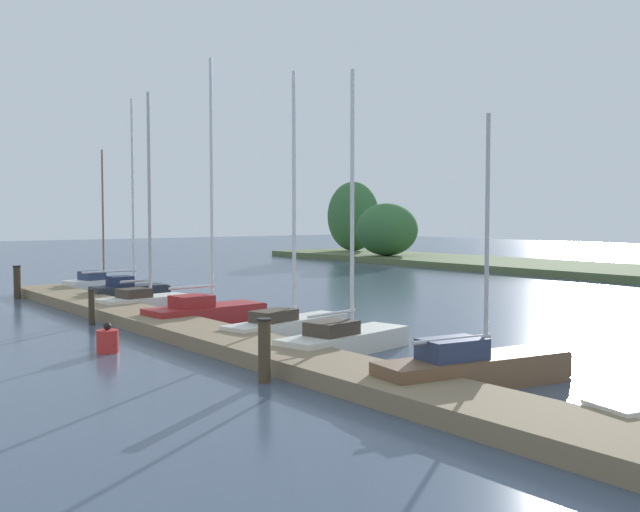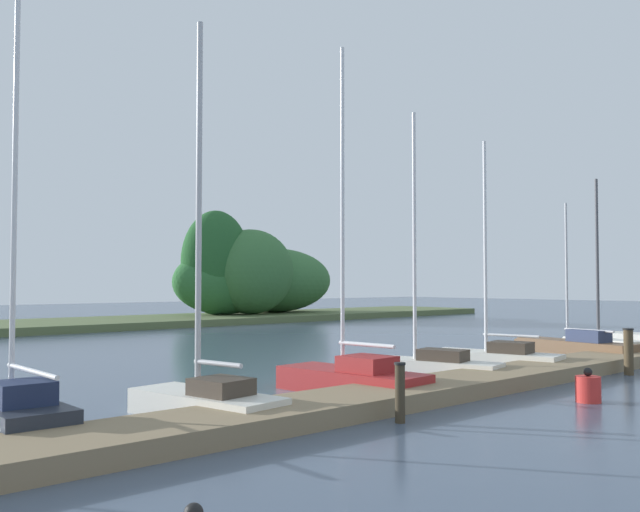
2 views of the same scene
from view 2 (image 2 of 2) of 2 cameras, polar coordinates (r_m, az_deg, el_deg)
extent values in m
cube|color=#847051|center=(17.10, 14.04, -9.87)|extent=(29.70, 1.80, 0.35)
cube|color=#56663D|center=(39.42, -21.47, -5.38)|extent=(65.55, 8.00, 0.40)
ellipsoid|color=#386B38|center=(45.75, -5.72, -1.30)|extent=(6.06, 4.84, 5.61)
ellipsoid|color=#235628|center=(44.97, -8.58, -0.54)|extent=(4.88, 3.40, 6.75)
ellipsoid|color=#386B38|center=(48.85, -3.63, -2.01)|extent=(8.88, 5.93, 4.50)
ellipsoid|color=#2D6633|center=(45.52, -7.83, -2.14)|extent=(7.68, 3.72, 4.26)
cube|color=#232833|center=(12.29, -23.93, -12.29)|extent=(1.17, 2.74, 0.56)
cube|color=#1E2847|center=(11.90, -23.40, -10.36)|extent=(0.86, 0.83, 0.37)
cylinder|color=silver|center=(12.40, -23.94, 5.45)|extent=(0.09, 0.09, 7.04)
cylinder|color=silver|center=(11.48, -22.75, -8.77)|extent=(0.11, 2.08, 0.08)
cube|color=silver|center=(13.00, -9.40, -12.11)|extent=(1.59, 3.31, 0.46)
cube|color=silver|center=(14.09, -13.35, -11.40)|extent=(0.73, 0.88, 0.39)
cube|color=#3D3328|center=(12.65, -8.17, -10.64)|extent=(0.98, 1.07, 0.30)
cylinder|color=#B7B7BC|center=(13.06, -10.00, 4.18)|extent=(0.11, 0.11, 6.91)
cylinder|color=#B7B7BC|center=(12.66, -8.46, -8.79)|extent=(0.27, 1.20, 0.09)
cube|color=maroon|center=(15.61, 2.65, -10.35)|extent=(1.52, 3.68, 0.53)
cube|color=maroon|center=(16.70, -1.64, -9.91)|extent=(0.76, 0.95, 0.45)
cube|color=maroon|center=(15.26, 3.94, -8.89)|extent=(1.02, 1.15, 0.34)
cylinder|color=silver|center=(15.72, 1.87, 4.10)|extent=(0.09, 0.09, 7.35)
cylinder|color=silver|center=(15.24, 3.86, -7.33)|extent=(0.20, 1.54, 0.09)
cube|color=silver|center=(18.54, 8.72, -9.16)|extent=(1.84, 4.12, 0.45)
cube|color=silver|center=(19.39, 3.84, -8.94)|extent=(0.73, 1.10, 0.38)
cube|color=#3D3328|center=(18.29, 10.14, -8.07)|extent=(0.96, 1.33, 0.29)
cylinder|color=silver|center=(18.58, 7.81, 1.75)|extent=(0.10, 0.10, 6.60)
cube|color=silver|center=(20.63, 14.31, -8.36)|extent=(1.82, 3.83, 0.48)
cube|color=silver|center=(21.30, 10.12, -8.27)|extent=(0.78, 1.02, 0.41)
cube|color=#3D3328|center=(20.43, 15.51, -7.29)|extent=(1.03, 1.25, 0.31)
cylinder|color=silver|center=(20.65, 13.51, 0.84)|extent=(0.10, 0.10, 6.14)
cylinder|color=silver|center=(20.40, 15.48, -6.36)|extent=(0.39, 1.61, 0.07)
cube|color=brown|center=(24.09, 20.38, -7.28)|extent=(1.59, 4.08, 0.59)
cube|color=brown|center=(25.17, 17.06, -7.16)|extent=(0.69, 1.07, 0.50)
cube|color=#2D3856|center=(23.76, 21.34, -6.17)|extent=(0.92, 1.29, 0.38)
cylinder|color=#B7B7BC|center=(24.17, 19.73, -1.19)|extent=(0.08, 0.08, 4.54)
cylinder|color=#B7B7BC|center=(23.75, 21.34, -5.75)|extent=(0.35, 1.76, 0.08)
cube|color=silver|center=(27.51, 22.42, -6.78)|extent=(1.58, 3.08, 0.42)
cube|color=silver|center=(28.36, 20.32, -6.71)|extent=(0.66, 0.83, 0.35)
cylinder|color=#4C4C51|center=(27.57, 21.96, -0.17)|extent=(0.12, 0.12, 5.93)
cube|color=silver|center=(30.52, 23.02, -6.29)|extent=(0.80, 1.06, 0.41)
cylinder|color=#3D3323|center=(12.46, 6.64, -11.26)|extent=(0.18, 0.18, 1.02)
cylinder|color=black|center=(12.39, 6.63, -8.83)|extent=(0.21, 0.21, 0.04)
cylinder|color=#4C3D28|center=(20.39, 24.17, -7.29)|extent=(0.24, 0.24, 1.21)
cylinder|color=black|center=(20.34, 24.14, -5.54)|extent=(0.28, 0.28, 0.04)
cylinder|color=red|center=(15.53, 21.30, -10.23)|extent=(0.51, 0.51, 0.53)
sphere|color=black|center=(15.48, 21.29, -8.93)|extent=(0.18, 0.18, 0.18)
camera|label=1|loc=(30.53, 46.68, -0.10)|focal=41.49mm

